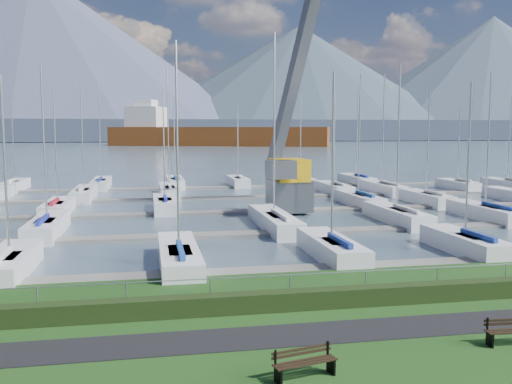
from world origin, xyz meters
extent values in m
cube|color=black|center=(0.00, -3.00, 0.01)|extent=(160.00, 2.00, 0.04)
cube|color=#485B69|center=(0.00, 260.00, -0.40)|extent=(800.00, 540.00, 0.20)
cube|color=black|center=(0.00, -0.40, 0.35)|extent=(80.00, 0.70, 0.70)
cylinder|color=gray|center=(0.00, 0.00, 1.20)|extent=(80.00, 0.04, 0.04)
cube|color=#3B4456|center=(0.00, 330.00, 6.00)|extent=(900.00, 80.00, 12.00)
cone|color=#48516A|center=(-80.00, 400.00, 57.50)|extent=(340.00, 340.00, 115.00)
cone|color=#3C4A57|center=(110.00, 410.00, 42.50)|extent=(300.00, 300.00, 85.00)
cone|color=#435162|center=(280.00, 420.00, 50.00)|extent=(320.00, 320.00, 100.00)
cube|color=slate|center=(0.00, 6.00, -0.22)|extent=(90.00, 1.60, 0.25)
cube|color=slate|center=(0.00, 16.00, -0.22)|extent=(90.00, 1.60, 0.25)
cube|color=slate|center=(0.00, 26.00, -0.22)|extent=(90.00, 1.60, 0.25)
cube|color=slate|center=(0.00, 36.00, -0.22)|extent=(90.00, 1.60, 0.25)
cube|color=slate|center=(0.00, 46.00, -0.22)|extent=(90.00, 1.60, 0.25)
cube|color=black|center=(-2.92, -6.35, 0.23)|extent=(0.15, 0.40, 0.45)
cube|color=black|center=(-2.96, -6.17, 0.65)|extent=(0.06, 0.06, 0.40)
cube|color=black|center=(-1.36, -5.98, 0.23)|extent=(0.15, 0.40, 0.45)
cube|color=black|center=(-1.41, -5.81, 0.65)|extent=(0.06, 0.06, 0.40)
cube|color=black|center=(-2.11, -6.31, 0.45)|extent=(1.78, 0.50, 0.04)
cube|color=black|center=(-2.14, -6.17, 0.45)|extent=(1.78, 0.50, 0.04)
cube|color=black|center=(-2.18, -6.02, 0.45)|extent=(1.78, 0.50, 0.04)
cube|color=black|center=(-2.19, -5.97, 0.62)|extent=(1.76, 0.45, 0.08)
cube|color=black|center=(-2.19, -5.97, 0.74)|extent=(1.76, 0.45, 0.08)
cube|color=black|center=(4.04, -5.04, 0.23)|extent=(0.09, 0.40, 0.45)
cube|color=black|center=(4.05, -4.87, 0.65)|extent=(0.05, 0.05, 0.40)
cube|color=black|center=(4.84, -4.95, 0.45)|extent=(1.80, 0.23, 0.04)
cube|color=black|center=(4.85, -4.90, 0.62)|extent=(1.80, 0.17, 0.08)
cube|color=black|center=(4.85, -4.90, 0.74)|extent=(1.80, 0.17, 0.08)
cube|color=#52565A|center=(5.28, 25.02, 1.20)|extent=(3.37, 3.37, 2.60)
cube|color=#E4A80D|center=(5.28, 25.02, 3.30)|extent=(2.78, 3.54, 1.80)
cube|color=#54565C|center=(7.08, 29.52, 12.30)|extent=(3.54, 11.15, 19.89)
cube|color=slate|center=(4.08, 23.02, 3.50)|extent=(2.12, 2.31, 1.40)
cube|color=brown|center=(23.49, 216.82, 2.50)|extent=(91.27, 49.37, 10.00)
cube|color=silver|center=(-6.19, 228.22, 10.00)|extent=(18.09, 18.09, 12.00)
cube|color=silver|center=(-6.19, 228.22, 17.00)|extent=(10.34, 10.34, 4.00)
camera|label=1|loc=(-6.18, -20.24, 6.63)|focal=40.00mm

